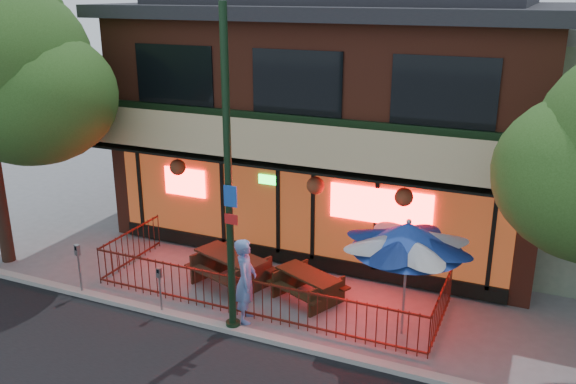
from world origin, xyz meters
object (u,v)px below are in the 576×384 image
(patio_umbrella, at_px, (408,237))
(parking_meter_far, at_px, (79,261))
(pedestrian, at_px, (246,280))
(street_light, at_px, (229,196))
(picnic_table_left, at_px, (231,265))
(parking_meter_near, at_px, (160,283))
(picnic_table_right, at_px, (308,282))

(patio_umbrella, xyz_separation_m, parking_meter_far, (-7.68, -1.43, -1.39))
(patio_umbrella, xyz_separation_m, pedestrian, (-3.40, -0.85, -1.30))
(street_light, relative_size, picnic_table_left, 3.02)
(street_light, bearing_deg, parking_meter_near, -177.60)
(parking_meter_near, bearing_deg, street_light, 2.40)
(picnic_table_right, bearing_deg, patio_umbrella, -13.85)
(picnic_table_left, bearing_deg, patio_umbrella, -7.05)
(street_light, relative_size, parking_meter_near, 5.89)
(pedestrian, bearing_deg, picnic_table_left, 20.38)
(picnic_table_left, xyz_separation_m, parking_meter_near, (-0.76, -1.99, 0.26))
(picnic_table_left, distance_m, parking_meter_near, 2.14)
(patio_umbrella, distance_m, pedestrian, 3.74)
(street_light, height_order, parking_meter_far, street_light)
(parking_meter_near, height_order, parking_meter_far, parking_meter_far)
(patio_umbrella, height_order, parking_meter_far, patio_umbrella)
(patio_umbrella, relative_size, parking_meter_near, 2.27)
(parking_meter_far, bearing_deg, parking_meter_near, 0.00)
(picnic_table_right, bearing_deg, picnic_table_left, -178.86)
(street_light, xyz_separation_m, picnic_table_right, (1.01, 1.95, -2.69))
(picnic_table_left, relative_size, parking_meter_near, 1.95)
(pedestrian, distance_m, parking_meter_far, 4.32)
(street_light, distance_m, picnic_table_right, 3.47)
(parking_meter_far, bearing_deg, picnic_table_right, 21.28)
(picnic_table_right, distance_m, patio_umbrella, 3.13)
(street_light, height_order, picnic_table_left, street_light)
(picnic_table_left, height_order, pedestrian, pedestrian)
(pedestrian, relative_size, parking_meter_near, 1.68)
(street_light, bearing_deg, pedestrian, 81.33)
(street_light, relative_size, patio_umbrella, 2.60)
(street_light, xyz_separation_m, parking_meter_near, (-1.85, -0.08, -2.34))
(patio_umbrella, bearing_deg, street_light, -158.78)
(picnic_table_left, relative_size, parking_meter_far, 1.72)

